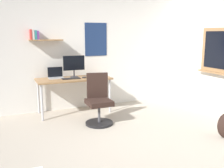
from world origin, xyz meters
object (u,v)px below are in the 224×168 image
desk (74,81)px  computer_mouse (84,77)px  office_chair (99,102)px  monitor_primary (74,65)px  keyboard (71,78)px  laptop (56,76)px  coffee_mug (104,74)px

desk → computer_mouse: computer_mouse is taller
office_chair → monitor_primary: bearing=102.8°
keyboard → computer_mouse: bearing=-0.0°
monitor_primary → computer_mouse: bearing=-48.2°
laptop → computer_mouse: 0.60m
monitor_primary → coffee_mug: bearing=-11.8°
keyboard → laptop: bearing=139.5°
office_chair → desk: bearing=106.9°
desk → monitor_primary: bearing=69.4°
computer_mouse → coffee_mug: 0.47m
computer_mouse → monitor_primary: bearing=131.8°
office_chair → computer_mouse: (-0.05, 0.74, 0.37)m
office_chair → monitor_primary: (-0.21, 0.92, 0.62)m
laptop → coffee_mug: 1.04m
monitor_primary → keyboard: monitor_primary is taller
office_chair → keyboard: bearing=113.8°
desk → monitor_primary: (0.04, 0.10, 0.34)m
laptop → monitor_primary: (0.39, -0.05, 0.22)m
laptop → computer_mouse: laptop is taller
laptop → desk: bearing=-23.5°
keyboard → coffee_mug: 0.75m
computer_mouse → coffee_mug: coffee_mug is taller
office_chair → computer_mouse: 0.83m
laptop → coffee_mug: (1.02, -0.18, -0.01)m
laptop → keyboard: laptop is taller
laptop → coffee_mug: size_ratio=3.37×
office_chair → computer_mouse: size_ratio=9.13×
laptop → coffee_mug: bearing=-10.1°
desk → laptop: (-0.35, 0.15, 0.13)m
keyboard → monitor_primary: bearing=57.6°
desk → keyboard: keyboard is taller
desk → coffee_mug: (0.67, -0.03, 0.12)m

